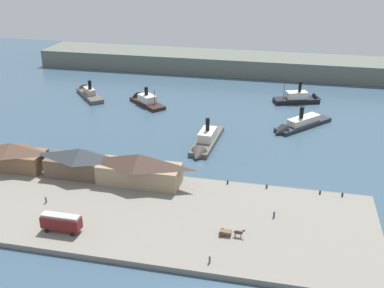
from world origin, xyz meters
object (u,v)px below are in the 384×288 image
Objects in this scene: ferry_mid_harbor at (205,143)px; mooring_post_center_west at (342,195)px; mooring_post_west at (320,192)px; ferry_moored_east at (144,100)px; ferry_shed_central_terminal at (13,155)px; ferry_approaching_west at (88,93)px; ferry_approaching_east at (301,99)px; pedestrian_standing_center at (46,200)px; mooring_post_center_east at (267,186)px; pedestrian_at_waters_edge at (274,215)px; ferry_shed_east_terminal at (139,168)px; street_tram at (61,222)px; pedestrian_walking_west at (210,259)px; mooring_post_east at (228,182)px; horse_cart at (231,232)px; ferry_shed_customs_shed at (81,162)px; ferry_departing_north at (297,125)px.

mooring_post_center_west is at bearing -31.75° from ferry_mid_harbor.
mooring_post_west is 1.00× the size of mooring_post_center_west.
ferry_mid_harbor reaches higher than ferry_moored_east.
ferry_shed_central_terminal is 0.88× the size of ferry_approaching_west.
ferry_shed_central_terminal is 108.75m from ferry_approaching_east.
pedestrian_standing_center is at bearing -72.09° from ferry_approaching_west.
mooring_post_west is 1.00× the size of mooring_post_center_east.
ferry_approaching_west is (-79.69, 77.13, -0.75)m from pedestrian_at_waters_edge.
ferry_approaching_west is at bearing 123.51° from ferry_shed_east_terminal.
ferry_mid_harbor is 69.41m from ferry_approaching_west.
ferry_moored_east reaches higher than street_tram.
pedestrian_walking_west is 1.89× the size of mooring_post_east.
horse_cart is at bearing -72.45° from ferry_mid_harbor.
mooring_post_east is (-28.13, 0.17, 0.00)m from mooring_post_center_west.
ferry_shed_central_terminal is 0.95× the size of ferry_shed_customs_shed.
pedestrian_at_waters_edge is 53.31m from pedestrian_standing_center.
pedestrian_standing_center is 1.94× the size of mooring_post_east.
ferry_mid_harbor is at bearing 130.67° from mooring_post_center_east.
ferry_approaching_west is at bearing 169.84° from ferry_moored_east.
street_tram is 0.47× the size of ferry_moored_east.
pedestrian_standing_center is 0.10× the size of ferry_moored_east.
street_tram is (-9.40, -24.02, -1.73)m from ferry_shed_east_terminal.
street_tram reaches higher than pedestrian_at_waters_edge.
pedestrian_standing_center is at bearing -165.06° from mooring_post_center_west.
ferry_shed_east_terminal is at bearing -1.76° from ferry_shed_customs_shed.
ferry_mid_harbor reaches higher than mooring_post_center_west.
pedestrian_at_waters_edge is 1.81× the size of mooring_post_west.
pedestrian_at_waters_edge is at bearing -14.43° from ferry_shed_east_terminal.
street_tram is 50.12m from mooring_post_center_east.
mooring_post_center_east is at bearing 74.78° from pedestrian_walking_west.
ferry_departing_north is 60.22m from ferry_moored_east.
ferry_mid_harbor is (-23.06, 37.00, -0.64)m from pedestrian_at_waters_edge.
ferry_approaching_east reaches higher than mooring_post_center_east.
ferry_mid_harbor is at bearing -35.33° from ferry_approaching_west.
pedestrian_walking_west is at bearing -25.56° from ferry_shed_central_terminal.
ferry_shed_central_terminal reaches higher than horse_cart.
street_tram is 0.42× the size of ferry_approaching_west.
horse_cart is at bearing -98.41° from ferry_approaching_east.
pedestrian_standing_center is 77.88m from ferry_moored_east.
ferry_approaching_west is (-77.14, 64.01, -0.46)m from mooring_post_center_east.
mooring_post_center_east is (31.94, 4.25, -3.65)m from ferry_shed_east_terminal.
mooring_post_east is 72.51m from ferry_moored_east.
ferry_shed_central_terminal is 65.04m from ferry_moored_east.
mooring_post_center_west is at bearing -33.91° from ferry_approaching_west.
ferry_approaching_east reaches higher than horse_cart.
pedestrian_at_waters_edge reaches higher than mooring_post_center_west.
ferry_shed_customs_shed reaches higher than pedestrian_standing_center.
ferry_shed_east_terminal reaches higher than ferry_approaching_east.
ferry_approaching_west is at bearing 125.55° from pedestrian_walking_west.
pedestrian_walking_west is 31.89m from mooring_post_east.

